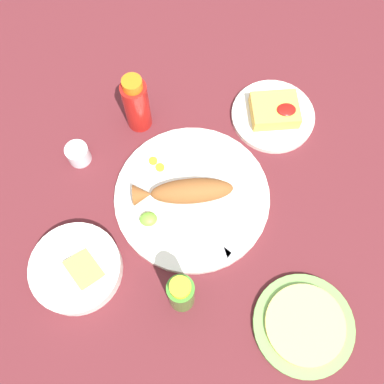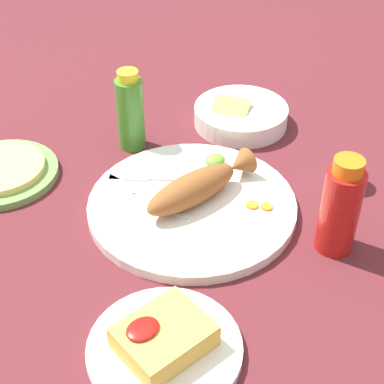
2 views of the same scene
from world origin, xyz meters
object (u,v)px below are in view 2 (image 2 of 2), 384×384
object	(u,v)px
salt_cup	(347,175)
main_plate	(192,205)
hot_sauce_bottle_red	(340,208)
tortilla_plate	(1,173)
side_plate_fries	(165,349)
guacamole_bowl	(241,114)
hot_sauce_bottle_green	(130,112)
fork_far	(154,178)
fork_near	(140,194)
fried_fish	(199,185)

from	to	relation	value
salt_cup	main_plate	bearing A→B (deg)	-25.56
hot_sauce_bottle_red	tortilla_plate	distance (m)	0.60
side_plate_fries	guacamole_bowl	size ratio (longest dim) A/B	1.07
hot_sauce_bottle_green	tortilla_plate	world-z (taller)	hot_sauce_bottle_green
main_plate	fork_far	size ratio (longest dim) A/B	2.45
hot_sauce_bottle_red	fork_far	bearing A→B (deg)	-68.13
fork_far	salt_cup	distance (m)	0.34
salt_cup	tortilla_plate	bearing A→B (deg)	-42.35
fork_near	main_plate	bearing A→B (deg)	-154.37
hot_sauce_bottle_red	salt_cup	size ratio (longest dim) A/B	3.08
fork_far	fried_fish	bearing A→B (deg)	149.00
main_plate	guacamole_bowl	world-z (taller)	guacamole_bowl
hot_sauce_bottle_green	side_plate_fries	bearing A→B (deg)	58.96
guacamole_bowl	fork_far	bearing A→B (deg)	11.64
fried_fish	guacamole_bowl	xyz separation A→B (m)	(-0.24, -0.15, -0.02)
hot_sauce_bottle_red	hot_sauce_bottle_green	distance (m)	0.44
main_plate	fried_fish	distance (m)	0.04
fork_near	fork_far	world-z (taller)	same
guacamole_bowl	side_plate_fries	bearing A→B (deg)	36.20
fork_far	salt_cup	xyz separation A→B (m)	(-0.27, 0.21, 0.00)
fork_far	hot_sauce_bottle_red	bearing A→B (deg)	155.21
fork_near	guacamole_bowl	size ratio (longest dim) A/B	0.96
main_plate	salt_cup	xyz separation A→B (m)	(-0.26, 0.12, 0.01)
fork_near	hot_sauce_bottle_green	bearing A→B (deg)	-43.72
main_plate	hot_sauce_bottle_green	world-z (taller)	hot_sauce_bottle_green
fork_far	side_plate_fries	xyz separation A→B (m)	(0.21, 0.29, -0.01)
hot_sauce_bottle_green	side_plate_fries	xyz separation A→B (m)	(0.26, 0.43, -0.07)
guacamole_bowl	tortilla_plate	bearing A→B (deg)	-18.14
guacamole_bowl	salt_cup	bearing A→B (deg)	90.21
hot_sauce_bottle_red	guacamole_bowl	bearing A→B (deg)	-111.92
side_plate_fries	tortilla_plate	xyz separation A→B (m)	(-0.01, -0.50, 0.00)
side_plate_fries	tortilla_plate	size ratio (longest dim) A/B	0.99
fried_fish	salt_cup	xyz separation A→B (m)	(-0.24, 0.12, -0.02)
hot_sauce_bottle_red	guacamole_bowl	distance (m)	0.39
fried_fish	salt_cup	distance (m)	0.27
hot_sauce_bottle_red	hot_sauce_bottle_green	world-z (taller)	hot_sauce_bottle_red
fried_fish	tortilla_plate	world-z (taller)	fried_fish
salt_cup	side_plate_fries	xyz separation A→B (m)	(0.47, 0.08, -0.01)
hot_sauce_bottle_green	salt_cup	xyz separation A→B (m)	(-0.22, 0.35, -0.06)
guacamole_bowl	hot_sauce_bottle_red	bearing A→B (deg)	68.08
tortilla_plate	main_plate	bearing A→B (deg)	124.45
hot_sauce_bottle_red	tortilla_plate	bearing A→B (deg)	-58.23
fried_fish	hot_sauce_bottle_red	size ratio (longest dim) A/B	1.34
salt_cup	tortilla_plate	xyz separation A→B (m)	(0.46, -0.42, -0.01)
hot_sauce_bottle_red	hot_sauce_bottle_green	xyz separation A→B (m)	(0.07, -0.44, -0.00)
hot_sauce_bottle_green	guacamole_bowl	size ratio (longest dim) A/B	0.84
main_plate	fried_fish	size ratio (longest dim) A/B	1.59
fried_fish	hot_sauce_bottle_red	distance (m)	0.24
tortilla_plate	guacamole_bowl	bearing A→B (deg)	161.86
main_plate	guacamole_bowl	xyz separation A→B (m)	(-0.26, -0.15, 0.01)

